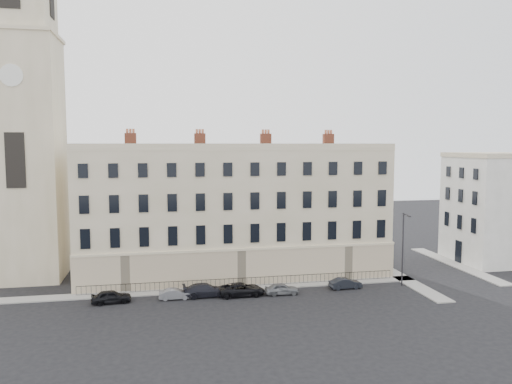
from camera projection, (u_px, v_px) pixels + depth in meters
ground at (309, 299)px, 50.90m from camera, size 160.00×160.00×0.00m
terrace at (234, 212)px, 60.74m from camera, size 36.22×12.22×17.00m
church_tower at (23, 118)px, 57.09m from camera, size 8.00×8.13×44.00m
adjacent_building at (494, 210)px, 66.45m from camera, size 10.00×10.00×14.00m
pavement_terrace at (207, 290)px, 53.88m from camera, size 48.00×2.00×0.12m
pavement_east_return at (392, 272)px, 61.17m from camera, size 2.00×24.00×0.12m
pavement_adjacent at (456, 265)px, 65.01m from camera, size 2.00×20.00×0.12m
railings at (242, 282)px, 54.98m from camera, size 35.00×0.04×0.96m
car_a at (111, 297)px, 49.44m from camera, size 4.03×2.00×1.32m
car_b at (175, 294)px, 50.69m from camera, size 3.32×1.19×1.09m
car_c at (205, 290)px, 51.58m from camera, size 4.79×2.14×1.36m
car_d at (242, 289)px, 51.87m from camera, size 4.82×2.29×1.33m
car_e at (282, 289)px, 52.30m from camera, size 3.58×1.49×1.21m
car_f at (345, 283)px, 54.40m from camera, size 3.66×1.51×1.18m
streetlamp at (403, 246)px, 54.99m from camera, size 0.34×1.77×8.20m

